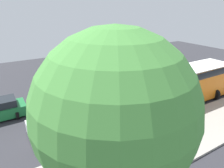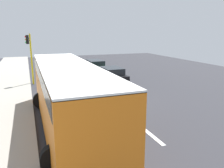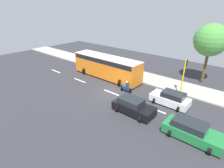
% 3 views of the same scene
% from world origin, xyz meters
% --- Properties ---
extents(ground_plane, '(40.00, 60.00, 0.10)m').
position_xyz_m(ground_plane, '(0.00, 0.00, -0.05)').
color(ground_plane, '#2D2D33').
extents(lane_stripe_far_north, '(0.20, 2.40, 0.01)m').
position_xyz_m(lane_stripe_far_north, '(0.00, -12.00, 0.01)').
color(lane_stripe_far_north, white).
rests_on(lane_stripe_far_north, ground).
extents(lane_stripe_north, '(0.20, 2.40, 0.01)m').
position_xyz_m(lane_stripe_north, '(0.00, -6.00, 0.01)').
color(lane_stripe_north, white).
rests_on(lane_stripe_north, ground).
extents(lane_stripe_mid, '(0.20, 2.40, 0.01)m').
position_xyz_m(lane_stripe_mid, '(0.00, 0.00, 0.01)').
color(lane_stripe_mid, white).
rests_on(lane_stripe_mid, ground).
extents(lane_stripe_south, '(0.20, 2.40, 0.01)m').
position_xyz_m(lane_stripe_south, '(0.00, 6.00, 0.01)').
color(lane_stripe_south, white).
rests_on(lane_stripe_south, ground).
extents(car_black, '(2.33, 4.19, 1.52)m').
position_xyz_m(car_black, '(-1.97, -4.56, 0.71)').
color(car_black, black).
rests_on(car_black, ground).
extents(car_white, '(2.24, 4.08, 1.52)m').
position_xyz_m(car_white, '(1.98, -6.70, 0.71)').
color(car_white, white).
rests_on(car_white, ground).
extents(car_green, '(2.30, 4.58, 1.52)m').
position_xyz_m(car_green, '(-2.06, -10.31, 0.71)').
color(car_green, '#1E7238').
rests_on(car_green, ground).
extents(city_bus, '(3.20, 11.00, 3.16)m').
position_xyz_m(city_bus, '(3.40, 3.88, 1.85)').
color(city_bus, orange).
rests_on(city_bus, ground).
extents(motorcycle, '(0.60, 1.30, 1.53)m').
position_xyz_m(motorcycle, '(1.31, -1.31, 0.64)').
color(motorcycle, black).
rests_on(motorcycle, ground).
extents(traffic_light_corner, '(0.49, 0.24, 4.50)m').
position_xyz_m(traffic_light_corner, '(4.85, -6.74, 2.93)').
color(traffic_light_corner, yellow).
rests_on(traffic_light_corner, ground).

